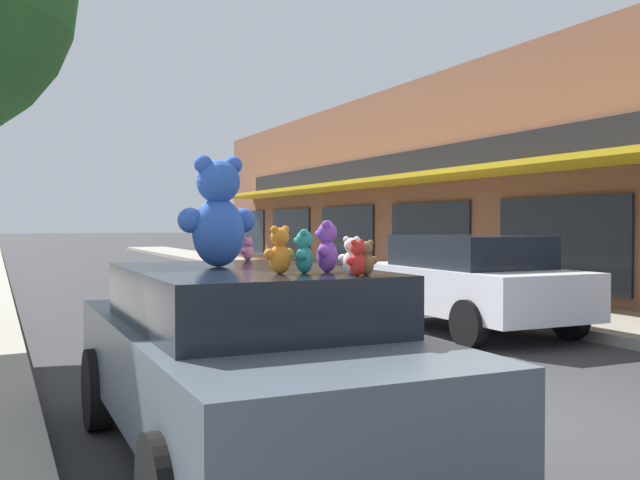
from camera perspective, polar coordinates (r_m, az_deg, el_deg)
name	(u,v)px	position (r m, az deg, el deg)	size (l,w,h in m)	color
ground_plane	(515,421)	(7.02, 15.30, -13.81)	(260.00, 260.00, 0.00)	#333335
storefront_row	(592,187)	(23.76, 20.94, 4.00)	(13.84, 35.15, 5.92)	brown
plush_art_car	(245,357)	(5.53, -6.04, -9.26)	(2.03, 4.45, 1.49)	#4C5660
teddy_bear_giant	(218,213)	(5.68, -8.14, 2.13)	(0.64, 0.40, 0.88)	blue
teddy_bear_red	(357,258)	(4.64, 2.98, -1.48)	(0.18, 0.13, 0.24)	red
teddy_bear_brown	(366,258)	(4.73, 3.69, -1.46)	(0.18, 0.11, 0.23)	olive
teddy_bear_teal	(304,252)	(4.89, -1.29, -0.97)	(0.18, 0.22, 0.30)	teal
teddy_bear_purple	(327,247)	(4.99, 0.56, -0.59)	(0.23, 0.26, 0.36)	purple
teddy_bear_orange	(280,251)	(4.84, -3.24, -0.86)	(0.25, 0.17, 0.33)	orange
teddy_bear_white	(352,256)	(4.78, 2.54, -1.29)	(0.18, 0.17, 0.26)	white
teddy_bear_pink	(248,249)	(6.59, -5.80, -0.74)	(0.16, 0.12, 0.22)	pink
parked_car_far_center	(469,280)	(12.24, 11.84, -3.17)	(2.14, 4.20, 1.62)	silver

